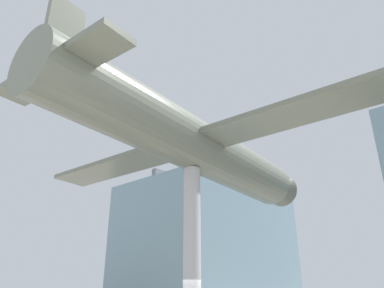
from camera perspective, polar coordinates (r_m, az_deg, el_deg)
The scene contains 3 objects.
glass_pavilion_left at distance 28.04m, azimuth 2.63°, elevation -17.12°, with size 8.06×12.25×10.10m.
support_pylon_central at distance 12.95m, azimuth 0.00°, elevation -17.09°, with size 0.59×0.59×6.32m.
suspended_airplane at distance 14.25m, azimuth 0.75°, elevation -0.35°, with size 15.11×14.94×3.35m.
Camera 1 is at (8.44, -9.73, 1.77)m, focal length 35.00 mm.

